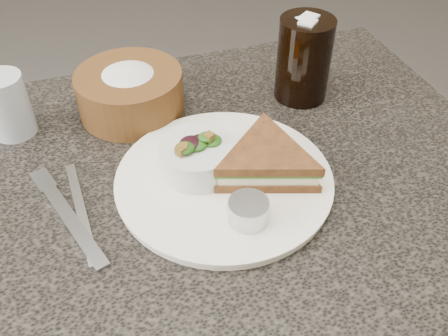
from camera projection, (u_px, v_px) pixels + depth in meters
dining_table at (190, 325)px, 0.96m from camera, size 1.00×0.70×0.75m
dinner_plate at (224, 180)px, 0.71m from camera, size 0.30×0.30×0.01m
sandwich at (267, 161)px, 0.69m from camera, size 0.21×0.21×0.05m
salad_bowl at (198, 153)px, 0.69m from camera, size 0.13×0.13×0.06m
dressing_ramekin at (248, 211)px, 0.63m from camera, size 0.05×0.05×0.03m
orange_wedge at (217, 140)px, 0.74m from camera, size 0.09×0.09×0.03m
fork at (71, 220)px, 0.66m from camera, size 0.08×0.19×0.01m
knife at (81, 211)px, 0.67m from camera, size 0.02×0.20×0.00m
bread_basket at (129, 86)px, 0.81m from camera, size 0.18×0.18×0.10m
cola_glass at (304, 56)px, 0.83m from camera, size 0.11×0.11×0.15m
water_glass at (8, 105)px, 0.77m from camera, size 0.07×0.07×0.10m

